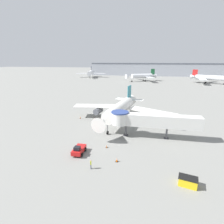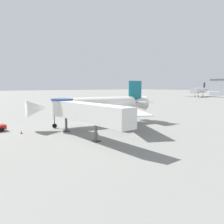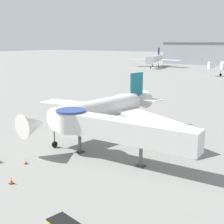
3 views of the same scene
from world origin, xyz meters
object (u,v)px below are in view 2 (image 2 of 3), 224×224
object	(u,v)px
main_airplane	(99,106)
traffic_cone_near_nose	(21,132)
jet_bridge	(81,111)
traffic_cone_port_wing	(74,116)
background_jet_navy_tail	(200,90)

from	to	relation	value
main_airplane	traffic_cone_near_nose	bearing A→B (deg)	-81.49
jet_bridge	traffic_cone_port_wing	bearing A→B (deg)	154.09
traffic_cone_near_nose	background_jet_navy_tail	bearing A→B (deg)	110.59
background_jet_navy_tail	traffic_cone_near_nose	bearing A→B (deg)	-84.63
main_airplane	traffic_cone_port_wing	distance (m)	13.39
jet_bridge	background_jet_navy_tail	distance (m)	155.64
jet_bridge	traffic_cone_near_nose	world-z (taller)	jet_bridge
main_airplane	traffic_cone_near_nose	world-z (taller)	main_airplane
traffic_cone_port_wing	traffic_cone_near_nose	world-z (taller)	traffic_cone_near_nose
jet_bridge	traffic_cone_port_wing	world-z (taller)	jet_bridge
main_airplane	traffic_cone_near_nose	xyz separation A→B (m)	(0.08, -16.54, -3.73)
jet_bridge	background_jet_navy_tail	bearing A→B (deg)	112.67
traffic_cone_near_nose	jet_bridge	bearing A→B (deg)	41.55
background_jet_navy_tail	main_airplane	bearing A→B (deg)	-82.34
main_airplane	jet_bridge	size ratio (longest dim) A/B	1.56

